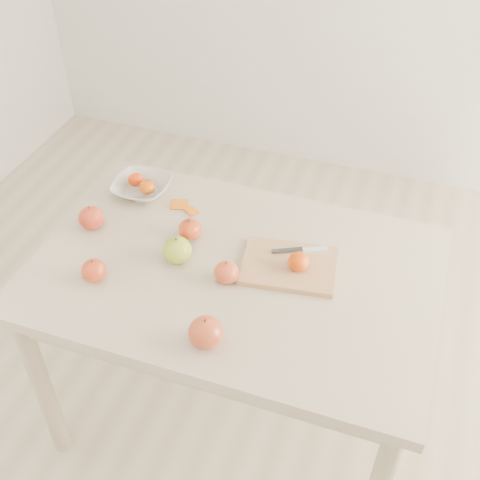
% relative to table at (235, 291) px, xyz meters
% --- Properties ---
extents(ground, '(3.50, 3.50, 0.00)m').
position_rel_table_xyz_m(ground, '(0.00, 0.00, -0.65)').
color(ground, '#C6B293').
rests_on(ground, ground).
extents(table, '(1.20, 0.80, 0.75)m').
position_rel_table_xyz_m(table, '(0.00, 0.00, 0.00)').
color(table, beige).
rests_on(table, ground).
extents(cutting_board, '(0.30, 0.24, 0.02)m').
position_rel_table_xyz_m(cutting_board, '(0.15, 0.05, 0.11)').
color(cutting_board, tan).
rests_on(cutting_board, table).
extents(board_tangerine, '(0.06, 0.06, 0.05)m').
position_rel_table_xyz_m(board_tangerine, '(0.18, 0.04, 0.14)').
color(board_tangerine, '#DC4607').
rests_on(board_tangerine, cutting_board).
extents(fruit_bowl, '(0.19, 0.19, 0.05)m').
position_rel_table_xyz_m(fruit_bowl, '(-0.43, 0.25, 0.12)').
color(fruit_bowl, silver).
rests_on(fruit_bowl, table).
extents(bowl_tangerine_near, '(0.05, 0.05, 0.05)m').
position_rel_table_xyz_m(bowl_tangerine_near, '(-0.45, 0.26, 0.14)').
color(bowl_tangerine_near, '#C83507').
rests_on(bowl_tangerine_near, fruit_bowl).
extents(bowl_tangerine_far, '(0.05, 0.05, 0.05)m').
position_rel_table_xyz_m(bowl_tangerine_far, '(-0.40, 0.23, 0.14)').
color(bowl_tangerine_far, '#CE5907').
rests_on(bowl_tangerine_far, fruit_bowl).
extents(orange_peel_a, '(0.07, 0.06, 0.01)m').
position_rel_table_xyz_m(orange_peel_a, '(-0.28, 0.22, 0.10)').
color(orange_peel_a, orange).
rests_on(orange_peel_a, table).
extents(orange_peel_b, '(0.06, 0.05, 0.01)m').
position_rel_table_xyz_m(orange_peel_b, '(-0.22, 0.20, 0.10)').
color(orange_peel_b, '#D35D0E').
rests_on(orange_peel_b, table).
extents(paring_knife, '(0.16, 0.08, 0.01)m').
position_rel_table_xyz_m(paring_knife, '(0.20, 0.12, 0.12)').
color(paring_knife, white).
rests_on(paring_knife, cutting_board).
extents(apple_green, '(0.09, 0.09, 0.08)m').
position_rel_table_xyz_m(apple_green, '(-0.17, -0.02, 0.14)').
color(apple_green, olive).
rests_on(apple_green, table).
extents(apple_red_c, '(0.09, 0.09, 0.08)m').
position_rel_table_xyz_m(apple_red_c, '(0.02, -0.29, 0.14)').
color(apple_red_c, maroon).
rests_on(apple_red_c, table).
extents(apple_red_d, '(0.07, 0.07, 0.07)m').
position_rel_table_xyz_m(apple_red_d, '(-0.37, -0.17, 0.13)').
color(apple_red_d, '#A21C11').
rests_on(apple_red_d, table).
extents(apple_red_a, '(0.07, 0.07, 0.07)m').
position_rel_table_xyz_m(apple_red_a, '(-0.18, 0.09, 0.13)').
color(apple_red_a, maroon).
rests_on(apple_red_a, table).
extents(apple_red_e, '(0.07, 0.07, 0.07)m').
position_rel_table_xyz_m(apple_red_e, '(-0.00, -0.06, 0.13)').
color(apple_red_e, maroon).
rests_on(apple_red_e, table).
extents(apple_red_b, '(0.08, 0.08, 0.07)m').
position_rel_table_xyz_m(apple_red_b, '(-0.50, 0.03, 0.14)').
color(apple_red_b, maroon).
rests_on(apple_red_b, table).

